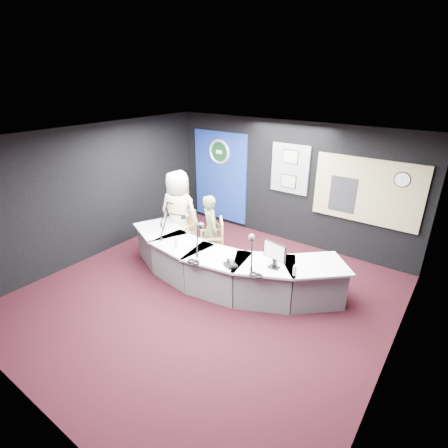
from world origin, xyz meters
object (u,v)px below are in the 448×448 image
Objects in this scene: person_woman at (211,230)px; armchair_left at (180,230)px; person_man at (179,213)px; broadcast_desk at (223,265)px; armchair_right at (211,244)px.

armchair_left is at bearing 38.40° from person_woman.
person_man is (0.00, 0.00, 0.41)m from armchair_left.
broadcast_desk is at bearing 151.32° from person_man.
broadcast_desk is at bearing 178.96° from person_woman.
person_man is 0.88m from person_woman.
person_man is at bearing 38.40° from person_woman.
person_man reaches higher than armchair_left.
armchair_left is 0.41m from person_man.
person_woman reaches higher than broadcast_desk.
person_woman is at bearing 143.01° from broadcast_desk.
person_woman is (0.85, 0.04, -0.19)m from person_man.
person_woman is at bearing 170.85° from person_man.
armchair_left is 0.56× the size of person_man.
armchair_right is (-0.67, 0.50, 0.06)m from broadcast_desk.
broadcast_desk is at bearing 12.01° from armchair_right.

